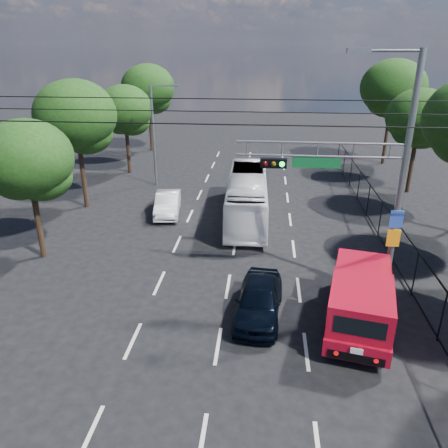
# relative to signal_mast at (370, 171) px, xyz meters

# --- Properties ---
(ground) EXTENTS (120.00, 120.00, 0.00)m
(ground) POSITION_rel_signal_mast_xyz_m (-5.28, -7.99, -5.24)
(ground) COLOR black
(ground) RESTS_ON ground
(lane_markings) EXTENTS (6.12, 38.00, 0.01)m
(lane_markings) POSITION_rel_signal_mast_xyz_m (-5.28, 6.01, -5.24)
(lane_markings) COLOR beige
(lane_markings) RESTS_ON ground
(signal_mast) EXTENTS (6.43, 0.39, 9.50)m
(signal_mast) POSITION_rel_signal_mast_xyz_m (0.00, 0.00, 0.00)
(signal_mast) COLOR slate
(signal_mast) RESTS_ON ground
(streetlight_left) EXTENTS (2.09, 0.22, 7.08)m
(streetlight_left) POSITION_rel_signal_mast_xyz_m (-11.62, 14.01, -1.30)
(streetlight_left) COLOR slate
(streetlight_left) RESTS_ON ground
(utility_wires) EXTENTS (22.00, 5.04, 0.74)m
(utility_wires) POSITION_rel_signal_mast_xyz_m (-5.28, 0.84, 1.99)
(utility_wires) COLOR black
(utility_wires) RESTS_ON ground
(fence_right) EXTENTS (0.06, 34.03, 2.00)m
(fence_right) POSITION_rel_signal_mast_xyz_m (2.32, 4.18, -4.21)
(fence_right) COLOR black
(fence_right) RESTS_ON ground
(tree_right_d) EXTENTS (4.32, 4.32, 7.02)m
(tree_right_d) POSITION_rel_signal_mast_xyz_m (6.13, 14.03, -0.39)
(tree_right_d) COLOR black
(tree_right_d) RESTS_ON ground
(tree_right_e) EXTENTS (5.28, 5.28, 8.58)m
(tree_right_e) POSITION_rel_signal_mast_xyz_m (6.33, 22.03, 0.69)
(tree_right_e) COLOR black
(tree_right_e) RESTS_ON ground
(tree_left_b) EXTENTS (4.08, 4.08, 6.63)m
(tree_left_b) POSITION_rel_signal_mast_xyz_m (-14.47, 2.03, -0.66)
(tree_left_b) COLOR black
(tree_left_b) RESTS_ON ground
(tree_left_c) EXTENTS (4.80, 4.80, 7.80)m
(tree_left_c) POSITION_rel_signal_mast_xyz_m (-15.07, 9.03, 0.15)
(tree_left_c) COLOR black
(tree_left_c) RESTS_ON ground
(tree_left_d) EXTENTS (4.20, 4.20, 6.83)m
(tree_left_d) POSITION_rel_signal_mast_xyz_m (-14.67, 17.03, -0.52)
(tree_left_d) COLOR black
(tree_left_d) RESTS_ON ground
(tree_left_e) EXTENTS (4.92, 4.92, 7.99)m
(tree_left_e) POSITION_rel_signal_mast_xyz_m (-14.87, 25.03, 0.29)
(tree_left_e) COLOR black
(tree_left_e) RESTS_ON ground
(red_pickup) EXTENTS (3.19, 5.99, 2.13)m
(red_pickup) POSITION_rel_signal_mast_xyz_m (-0.31, -2.30, -4.11)
(red_pickup) COLOR black
(red_pickup) RESTS_ON ground
(navy_hatchback) EXTENTS (1.98, 4.24, 1.40)m
(navy_hatchback) POSITION_rel_signal_mast_xyz_m (-3.94, -2.05, -4.54)
(navy_hatchback) COLOR black
(navy_hatchback) RESTS_ON ground
(white_bus) EXTENTS (2.48, 9.55, 2.64)m
(white_bus) POSITION_rel_signal_mast_xyz_m (-4.87, 8.18, -3.92)
(white_bus) COLOR white
(white_bus) RESTS_ON ground
(white_van) EXTENTS (1.90, 4.11, 1.30)m
(white_van) POSITION_rel_signal_mast_xyz_m (-9.68, 8.27, -4.59)
(white_van) COLOR silver
(white_van) RESTS_ON ground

